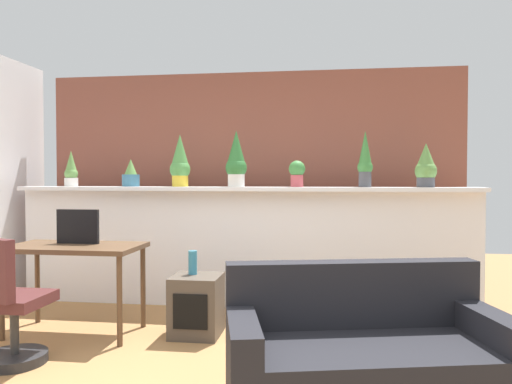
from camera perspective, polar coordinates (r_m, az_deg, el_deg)
The scene contains 16 objects.
divider_wall at distance 5.04m, azimuth -1.64°, elevation -6.58°, with size 4.67×0.16×1.18m, color white.
plant_shelf at distance 4.95m, azimuth -1.73°, elevation 0.38°, with size 4.67×0.36×0.04m, color white.
brick_wall_behind at distance 5.59m, azimuth -0.63°, elevation 1.00°, with size 4.67×0.10×2.50m, color brown.
potted_plant_0 at distance 5.59m, azimuth -20.66°, elevation 2.34°, with size 0.14×0.14×0.38m.
potted_plant_1 at distance 5.31m, azimuth -14.33°, elevation 1.92°, with size 0.18×0.18×0.29m.
potted_plant_2 at distance 5.13m, azimuth -8.81°, elevation 3.44°, with size 0.21×0.21×0.54m.
potted_plant_3 at distance 4.94m, azimuth -2.31°, elevation 3.70°, with size 0.22×0.22×0.57m.
potted_plant_4 at distance 4.93m, azimuth 4.77°, elevation 2.28°, with size 0.16×0.16×0.26m.
potted_plant_5 at distance 4.91m, azimuth 12.55°, elevation 3.63°, with size 0.15×0.15×0.55m.
potted_plant_6 at distance 5.00m, azimuth 19.11°, elevation 2.81°, with size 0.21×0.21×0.43m.
desk at distance 4.43m, azimuth -20.27°, elevation -6.87°, with size 1.10×0.60×0.75m.
tv_monitor at distance 4.48m, azimuth -19.97°, elevation -3.79°, with size 0.37×0.04×0.29m, color black.
office_chair at distance 3.91m, azimuth -26.93°, elevation -12.20°, with size 0.50×0.50×0.91m.
side_cube_shelf at distance 4.22m, azimuth -6.92°, elevation -12.94°, with size 0.40×0.41×0.50m.
vase_on_shelf at distance 4.21m, azimuth -7.36°, elevation -8.12°, with size 0.07×0.07×0.20m, color teal.
couch at distance 3.01m, azimuth 12.52°, elevation -18.43°, with size 1.69×1.10×0.80m.
Camera 1 is at (0.83, -2.92, 1.31)m, focal length 34.46 mm.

